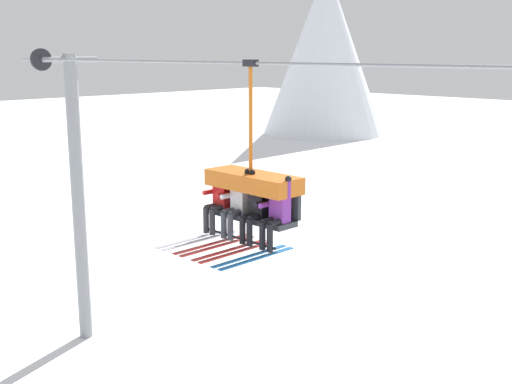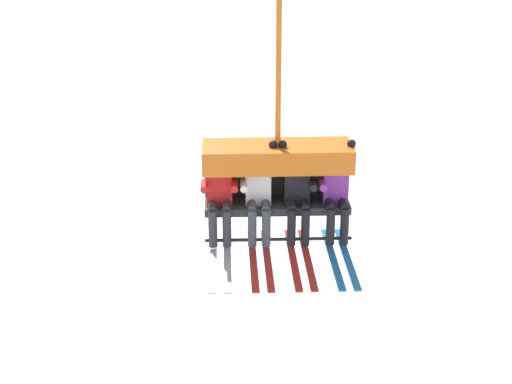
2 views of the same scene
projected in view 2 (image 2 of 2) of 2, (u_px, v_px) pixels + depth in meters
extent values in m
cube|color=#33383D|center=(277.00, 206.00, 10.08)|extent=(1.85, 0.48, 0.10)
cube|color=#33383D|center=(276.00, 178.00, 10.24)|extent=(1.85, 0.08, 0.45)
cube|color=#D16619|center=(277.00, 156.00, 9.90)|extent=(1.89, 0.68, 0.30)
cylinder|color=black|center=(278.00, 239.00, 9.90)|extent=(1.85, 0.04, 0.04)
cylinder|color=#D16619|center=(278.00, 72.00, 9.44)|extent=(0.07, 0.07, 1.88)
cube|color=red|center=(219.00, 185.00, 9.92)|extent=(0.32, 0.22, 0.52)
sphere|color=black|center=(219.00, 158.00, 9.79)|extent=(0.22, 0.22, 0.22)
ellipsoid|color=black|center=(219.00, 160.00, 9.69)|extent=(0.17, 0.04, 0.08)
cylinder|color=#2D2D33|center=(213.00, 206.00, 9.83)|extent=(0.11, 0.34, 0.11)
cylinder|color=#2D2D33|center=(227.00, 206.00, 9.84)|extent=(0.11, 0.34, 0.11)
cylinder|color=#2D2D33|center=(213.00, 229.00, 9.76)|extent=(0.11, 0.11, 0.48)
cylinder|color=#2D2D33|center=(227.00, 228.00, 9.77)|extent=(0.11, 0.11, 0.48)
cube|color=#B2B2BC|center=(213.00, 260.00, 9.59)|extent=(0.09, 1.70, 0.02)
cube|color=#B2B2BC|center=(227.00, 260.00, 9.60)|extent=(0.09, 1.70, 0.02)
cylinder|color=red|center=(204.00, 186.00, 9.76)|extent=(0.09, 0.30, 0.09)
cylinder|color=red|center=(234.00, 186.00, 9.77)|extent=(0.09, 0.30, 0.09)
cube|color=silver|center=(258.00, 184.00, 9.94)|extent=(0.32, 0.22, 0.52)
sphere|color=maroon|center=(258.00, 157.00, 9.81)|extent=(0.22, 0.22, 0.22)
ellipsoid|color=black|center=(258.00, 160.00, 9.71)|extent=(0.17, 0.04, 0.08)
cylinder|color=#3D424C|center=(252.00, 205.00, 9.85)|extent=(0.11, 0.34, 0.11)
cylinder|color=#3D424C|center=(266.00, 205.00, 9.86)|extent=(0.11, 0.34, 0.11)
cylinder|color=#3D424C|center=(252.00, 228.00, 9.78)|extent=(0.11, 0.11, 0.48)
cylinder|color=#3D424C|center=(266.00, 228.00, 9.79)|extent=(0.11, 0.11, 0.48)
cube|color=#B22823|center=(253.00, 259.00, 9.61)|extent=(0.09, 1.70, 0.02)
cube|color=#B22823|center=(267.00, 259.00, 9.62)|extent=(0.09, 1.70, 0.02)
cylinder|color=silver|center=(244.00, 185.00, 9.77)|extent=(0.09, 0.30, 0.09)
cylinder|color=silver|center=(273.00, 158.00, 9.82)|extent=(0.09, 0.09, 0.30)
sphere|color=black|center=(273.00, 145.00, 9.75)|extent=(0.11, 0.11, 0.11)
cube|color=black|center=(297.00, 183.00, 9.95)|extent=(0.32, 0.22, 0.52)
sphere|color=maroon|center=(297.00, 157.00, 9.82)|extent=(0.22, 0.22, 0.22)
ellipsoid|color=black|center=(298.00, 159.00, 9.73)|extent=(0.17, 0.04, 0.08)
cylinder|color=black|center=(291.00, 205.00, 9.87)|extent=(0.11, 0.34, 0.11)
cylinder|color=black|center=(305.00, 204.00, 9.88)|extent=(0.11, 0.34, 0.11)
cylinder|color=black|center=(291.00, 227.00, 9.80)|extent=(0.11, 0.11, 0.48)
cylinder|color=black|center=(305.00, 227.00, 9.81)|extent=(0.11, 0.11, 0.48)
cube|color=#B22823|center=(293.00, 259.00, 9.63)|extent=(0.09, 1.70, 0.02)
cube|color=#B22823|center=(307.00, 258.00, 9.64)|extent=(0.09, 1.70, 0.02)
cylinder|color=black|center=(282.00, 158.00, 9.82)|extent=(0.09, 0.09, 0.30)
sphere|color=black|center=(283.00, 145.00, 9.76)|extent=(0.11, 0.11, 0.11)
cylinder|color=black|center=(313.00, 184.00, 9.81)|extent=(0.09, 0.30, 0.09)
cube|color=purple|center=(335.00, 183.00, 9.97)|extent=(0.32, 0.22, 0.52)
sphere|color=silver|center=(336.00, 156.00, 9.84)|extent=(0.22, 0.22, 0.22)
ellipsoid|color=black|center=(337.00, 159.00, 9.75)|extent=(0.17, 0.04, 0.08)
cylinder|color=black|center=(329.00, 204.00, 9.89)|extent=(0.11, 0.34, 0.11)
cylinder|color=black|center=(343.00, 204.00, 9.90)|extent=(0.11, 0.34, 0.11)
cylinder|color=black|center=(330.00, 227.00, 9.82)|extent=(0.11, 0.11, 0.48)
cylinder|color=black|center=(344.00, 227.00, 9.83)|extent=(0.11, 0.11, 0.48)
cube|color=#1E6BB2|center=(333.00, 258.00, 9.65)|extent=(0.09, 1.70, 0.02)
cube|color=#1E6BB2|center=(347.00, 258.00, 9.65)|extent=(0.09, 1.70, 0.02)
cylinder|color=purple|center=(322.00, 184.00, 9.81)|extent=(0.09, 0.30, 0.09)
cylinder|color=purple|center=(351.00, 157.00, 9.85)|extent=(0.09, 0.09, 0.30)
sphere|color=black|center=(352.00, 144.00, 9.79)|extent=(0.11, 0.11, 0.11)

